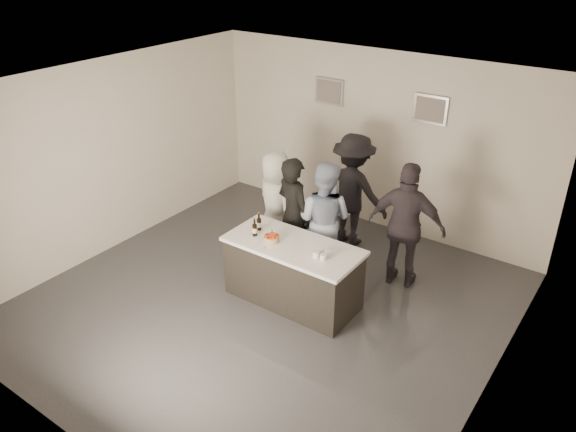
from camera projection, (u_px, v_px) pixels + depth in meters
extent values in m
plane|color=#3D3D42|center=(267.00, 303.00, 7.81)|extent=(6.00, 6.00, 0.00)
plane|color=white|center=(263.00, 89.00, 6.44)|extent=(6.00, 6.00, 0.00)
cube|color=silver|center=(375.00, 141.00, 9.30)|extent=(6.00, 0.04, 3.00)
cube|color=silver|center=(59.00, 329.00, 4.95)|extent=(6.00, 0.04, 3.00)
cube|color=silver|center=(111.00, 157.00, 8.67)|extent=(0.04, 6.00, 3.00)
cube|color=silver|center=(505.00, 283.00, 5.58)|extent=(0.04, 6.00, 3.00)
cube|color=#B2B2B7|center=(329.00, 92.00, 9.42)|extent=(0.54, 0.04, 0.44)
cube|color=#B2B2B7|center=(430.00, 109.00, 8.50)|extent=(0.54, 0.04, 0.44)
cube|color=white|center=(293.00, 273.00, 7.67)|extent=(1.86, 0.86, 0.90)
cylinder|color=orange|center=(272.00, 239.00, 7.52)|extent=(0.21, 0.21, 0.07)
cylinder|color=black|center=(259.00, 222.00, 7.76)|extent=(0.07, 0.07, 0.26)
cylinder|color=black|center=(255.00, 227.00, 7.62)|extent=(0.07, 0.07, 0.26)
cube|color=orange|center=(322.00, 254.00, 7.17)|extent=(0.19, 0.19, 0.08)
cube|color=pink|center=(259.00, 246.00, 7.43)|extent=(0.24, 0.08, 0.01)
imported|color=black|center=(294.00, 215.00, 8.24)|extent=(0.75, 0.59, 1.79)
imported|color=#94A4C2|center=(324.00, 220.00, 8.12)|extent=(0.96, 0.80, 1.78)
imported|color=silver|center=(276.00, 204.00, 8.68)|extent=(0.97, 0.82, 1.69)
imported|color=#383039|center=(406.00, 226.00, 7.84)|extent=(1.16, 0.63, 1.88)
imported|color=black|center=(352.00, 190.00, 8.91)|extent=(1.21, 0.70, 1.86)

